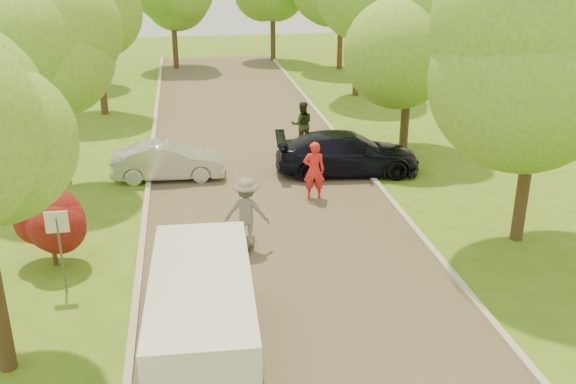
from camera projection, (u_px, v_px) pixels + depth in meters
ground at (328, 365)px, 13.26m from camera, size 100.00×100.00×0.00m
road at (273, 214)px, 20.60m from camera, size 8.00×60.00×0.01m
curb_left at (145, 220)px, 19.97m from camera, size 0.18×60.00×0.12m
curb_right at (394, 204)px, 21.20m from camera, size 0.18×60.00×0.12m
street_sign at (59, 235)px, 15.48m from camera, size 0.55×0.06×2.17m
red_shrub at (51, 228)px, 16.95m from camera, size 1.70×1.70×1.95m
tree_l_midb at (55, 55)px, 21.57m from camera, size 4.30×4.20×6.62m
tree_l_far at (98, 2)px, 30.49m from camera, size 4.92×4.80×7.79m
tree_r_mida at (551, 48)px, 16.89m from camera, size 5.13×5.00×7.95m
tree_r_midb at (416, 30)px, 25.33m from camera, size 4.51×4.40×7.01m
minivan at (202, 315)px, 13.16m from camera, size 2.26×5.32×1.95m
silver_sedan at (169, 161)px, 23.42m from camera, size 4.13×1.62×1.34m
dark_sedan at (347, 153)px, 23.96m from camera, size 5.57×2.72×1.56m
longboard at (247, 244)px, 18.30m from camera, size 0.53×1.05×0.12m
skateboarder at (247, 212)px, 17.93m from camera, size 1.42×1.04×1.98m
person_striped at (314, 170)px, 21.51m from camera, size 0.78×0.56×2.00m
person_olive at (302, 124)px, 26.98m from camera, size 0.96×0.75×1.94m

